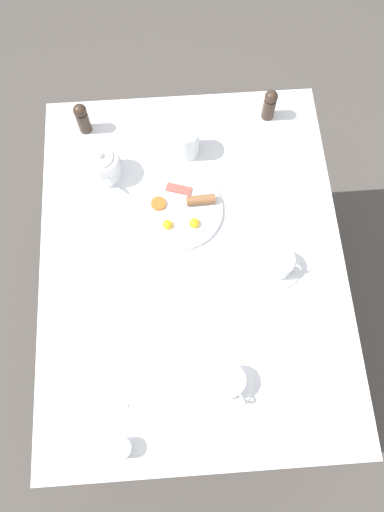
{
  "coord_description": "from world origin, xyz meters",
  "views": [
    {
      "loc": [
        0.04,
        0.53,
        2.18
      ],
      "look_at": [
        0.0,
        0.0,
        0.8
      ],
      "focal_mm": 35.0,
      "sensor_mm": 36.0,
      "label": 1
    }
  ],
  "objects_px": {
    "teacup_with_saucer_right": "(229,382)",
    "creamer_jug": "(121,448)",
    "salt_grinder": "(82,118)",
    "breakfast_plate": "(181,210)",
    "fork_by_plate": "(284,198)",
    "teacup_with_saucer_left": "(278,264)",
    "water_glass_tall": "(187,141)",
    "pepper_grinder": "(270,104)",
    "knife_by_plate": "(123,331)",
    "fork_spare": "(280,147)",
    "teapot_near": "(103,166)",
    "spoon_for_tea": "(99,399)"
  },
  "relations": [
    {
      "from": "teacup_with_saucer_left",
      "to": "fork_spare",
      "type": "distance_m",
      "value": 0.42
    },
    {
      "from": "teacup_with_saucer_left",
      "to": "salt_grinder",
      "type": "bearing_deg",
      "value": -42.91
    },
    {
      "from": "breakfast_plate",
      "to": "fork_by_plate",
      "type": "xyz_separation_m",
      "value": [
        -0.33,
        -0.02,
        -0.01
      ]
    },
    {
      "from": "pepper_grinder",
      "to": "teacup_with_saucer_right",
      "type": "bearing_deg",
      "value": 75.99
    },
    {
      "from": "salt_grinder",
      "to": "fork_spare",
      "type": "bearing_deg",
      "value": 169.84
    },
    {
      "from": "teacup_with_saucer_right",
      "to": "water_glass_tall",
      "type": "bearing_deg",
      "value": -85.26
    },
    {
      "from": "breakfast_plate",
      "to": "water_glass_tall",
      "type": "height_order",
      "value": "water_glass_tall"
    },
    {
      "from": "salt_grinder",
      "to": "knife_by_plate",
      "type": "xyz_separation_m",
      "value": [
        -0.11,
        0.69,
        -0.06
      ]
    },
    {
      "from": "creamer_jug",
      "to": "fork_by_plate",
      "type": "height_order",
      "value": "creamer_jug"
    },
    {
      "from": "fork_by_plate",
      "to": "knife_by_plate",
      "type": "height_order",
      "value": "same"
    },
    {
      "from": "teapot_near",
      "to": "teacup_with_saucer_left",
      "type": "bearing_deg",
      "value": 37.28
    },
    {
      "from": "salt_grinder",
      "to": "fork_spare",
      "type": "height_order",
      "value": "salt_grinder"
    },
    {
      "from": "pepper_grinder",
      "to": "fork_spare",
      "type": "xyz_separation_m",
      "value": [
        -0.03,
        0.12,
        -0.06
      ]
    },
    {
      "from": "teapot_near",
      "to": "breakfast_plate",
      "type": "bearing_deg",
      "value": 39.47
    },
    {
      "from": "breakfast_plate",
      "to": "spoon_for_tea",
      "type": "distance_m",
      "value": 0.61
    },
    {
      "from": "teacup_with_saucer_left",
      "to": "fork_spare",
      "type": "bearing_deg",
      "value": -99.15
    },
    {
      "from": "knife_by_plate",
      "to": "fork_spare",
      "type": "relative_size",
      "value": 1.16
    },
    {
      "from": "teacup_with_saucer_right",
      "to": "creamer_jug",
      "type": "bearing_deg",
      "value": 26.66
    },
    {
      "from": "salt_grinder",
      "to": "fork_spare",
      "type": "relative_size",
      "value": 0.74
    },
    {
      "from": "salt_grinder",
      "to": "knife_by_plate",
      "type": "bearing_deg",
      "value": 98.88
    },
    {
      "from": "teapot_near",
      "to": "teacup_with_saucer_right",
      "type": "xyz_separation_m",
      "value": [
        -0.33,
        0.68,
        -0.02
      ]
    },
    {
      "from": "knife_by_plate",
      "to": "breakfast_plate",
      "type": "bearing_deg",
      "value": -117.56
    },
    {
      "from": "knife_by_plate",
      "to": "creamer_jug",
      "type": "bearing_deg",
      "value": 88.63
    },
    {
      "from": "fork_spare",
      "to": "breakfast_plate",
      "type": "bearing_deg",
      "value": 32.02
    },
    {
      "from": "fork_by_plate",
      "to": "knife_by_plate",
      "type": "xyz_separation_m",
      "value": [
        0.52,
        0.39,
        0.0
      ]
    },
    {
      "from": "water_glass_tall",
      "to": "fork_spare",
      "type": "bearing_deg",
      "value": 178.96
    },
    {
      "from": "fork_by_plate",
      "to": "salt_grinder",
      "type": "bearing_deg",
      "value": -26.03
    },
    {
      "from": "water_glass_tall",
      "to": "creamer_jug",
      "type": "relative_size",
      "value": 1.5
    },
    {
      "from": "teacup_with_saucer_right",
      "to": "creamer_jug",
      "type": "xyz_separation_m",
      "value": [
        0.29,
        0.15,
        -0.0
      ]
    },
    {
      "from": "teacup_with_saucer_left",
      "to": "creamer_jug",
      "type": "xyz_separation_m",
      "value": [
        0.47,
        0.47,
        -0.0
      ]
    },
    {
      "from": "breakfast_plate",
      "to": "salt_grinder",
      "type": "distance_m",
      "value": 0.45
    },
    {
      "from": "teapot_near",
      "to": "water_glass_tall",
      "type": "bearing_deg",
      "value": 86.26
    },
    {
      "from": "water_glass_tall",
      "to": "salt_grinder",
      "type": "distance_m",
      "value": 0.35
    },
    {
      "from": "teacup_with_saucer_left",
      "to": "teacup_with_saucer_right",
      "type": "xyz_separation_m",
      "value": [
        0.18,
        0.33,
        0.0
      ]
    },
    {
      "from": "teacup_with_saucer_right",
      "to": "knife_by_plate",
      "type": "xyz_separation_m",
      "value": [
        0.29,
        -0.17,
        -0.03
      ]
    },
    {
      "from": "teacup_with_saucer_left",
      "to": "pepper_grinder",
      "type": "relative_size",
      "value": 1.2
    },
    {
      "from": "water_glass_tall",
      "to": "fork_by_plate",
      "type": "height_order",
      "value": "water_glass_tall"
    },
    {
      "from": "knife_by_plate",
      "to": "pepper_grinder",
      "type": "bearing_deg",
      "value": -125.54
    },
    {
      "from": "salt_grinder",
      "to": "teacup_with_saucer_right",
      "type": "bearing_deg",
      "value": 114.66
    },
    {
      "from": "teapot_near",
      "to": "salt_grinder",
      "type": "height_order",
      "value": "teapot_near"
    },
    {
      "from": "breakfast_plate",
      "to": "teacup_with_saucer_left",
      "type": "relative_size",
      "value": 1.84
    },
    {
      "from": "water_glass_tall",
      "to": "spoon_for_tea",
      "type": "distance_m",
      "value": 0.82
    },
    {
      "from": "fork_by_plate",
      "to": "fork_spare",
      "type": "bearing_deg",
      "value": -94.3
    },
    {
      "from": "breakfast_plate",
      "to": "water_glass_tall",
      "type": "xyz_separation_m",
      "value": [
        -0.03,
        -0.22,
        0.05
      ]
    },
    {
      "from": "teacup_with_saucer_right",
      "to": "salt_grinder",
      "type": "relative_size",
      "value": 1.2
    },
    {
      "from": "fork_by_plate",
      "to": "spoon_for_tea",
      "type": "relative_size",
      "value": 1.03
    },
    {
      "from": "fork_by_plate",
      "to": "knife_by_plate",
      "type": "bearing_deg",
      "value": 36.87
    },
    {
      "from": "salt_grinder",
      "to": "teapot_near",
      "type": "bearing_deg",
      "value": 109.93
    },
    {
      "from": "pepper_grinder",
      "to": "fork_spare",
      "type": "bearing_deg",
      "value": 102.96
    },
    {
      "from": "breakfast_plate",
      "to": "knife_by_plate",
      "type": "height_order",
      "value": "breakfast_plate"
    }
  ]
}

